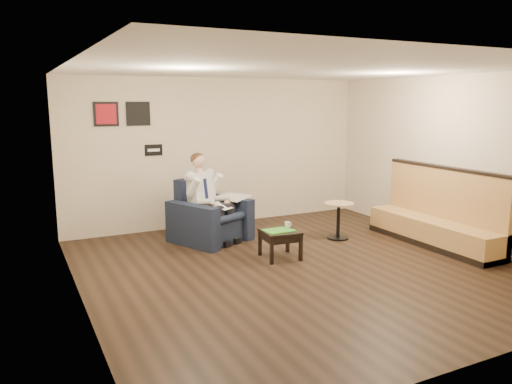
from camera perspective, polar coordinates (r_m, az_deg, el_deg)
name	(u,v)px	position (r m, az deg, el deg)	size (l,w,h in m)	color
ground	(301,268)	(7.32, 5.16, -8.59)	(6.00, 6.00, 0.00)	black
wall_back	(220,152)	(9.65, -4.14, 4.56)	(6.00, 0.02, 2.80)	beige
wall_front	(486,215)	(4.76, 24.83, -2.41)	(6.00, 0.02, 2.80)	beige
wall_left	(76,188)	(5.98, -19.83, 0.39)	(0.02, 6.00, 2.80)	beige
wall_right	(456,160)	(8.94, 21.93, 3.38)	(0.02, 6.00, 2.80)	beige
ceiling	(304,69)	(6.93, 5.55, 13.86)	(6.00, 6.00, 0.02)	white
seating_sign	(154,150)	(9.20, -11.63, 4.72)	(0.32, 0.02, 0.20)	black
art_print_left	(106,114)	(8.99, -16.76, 8.52)	(0.42, 0.03, 0.42)	#AF1521
art_print_right	(138,114)	(9.10, -13.32, 8.70)	(0.42, 0.03, 0.42)	black
armchair	(210,211)	(8.55, -5.23, -2.16)	(1.08, 1.08, 1.05)	black
seated_man	(216,201)	(8.41, -4.58, -1.00)	(0.68, 1.03, 1.44)	silver
lap_papers	(221,206)	(8.35, -4.00, -1.60)	(0.24, 0.34, 0.01)	white
newspaper	(232,197)	(8.75, -2.73, -0.57)	(0.46, 0.57, 0.01)	silver
side_table	(280,244)	(7.66, 2.75, -5.98)	(0.53, 0.53, 0.44)	black
green_folder	(279,230)	(7.57, 2.62, -4.41)	(0.44, 0.31, 0.01)	green
coffee_mug	(287,225)	(7.76, 3.61, -3.75)	(0.08, 0.08, 0.09)	white
smartphone	(279,227)	(7.76, 2.64, -4.06)	(0.14, 0.07, 0.01)	black
banquette	(434,207)	(8.77, 19.72, -1.63)	(0.60, 2.51, 1.28)	#B48446
cafe_table	(338,221)	(8.81, 9.38, -3.25)	(0.51, 0.51, 0.64)	tan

